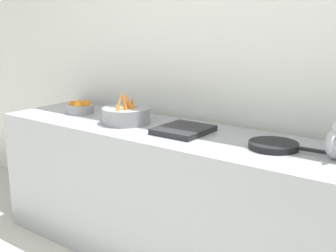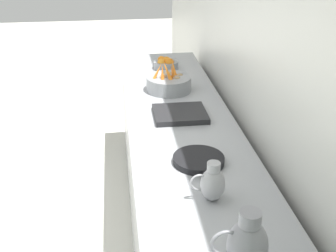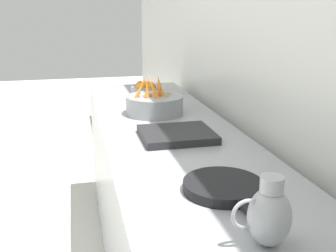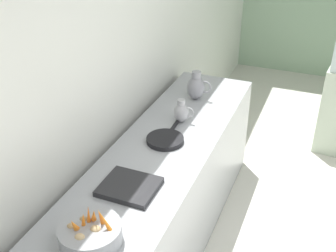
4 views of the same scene
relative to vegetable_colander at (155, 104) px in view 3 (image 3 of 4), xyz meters
name	(u,v)px [view 3 (image 3 of 4)]	position (x,y,z in m)	size (l,w,h in m)	color
prep_counter	(188,249)	(-0.01, 0.70, -0.52)	(0.69, 3.35, 0.92)	#9EA0A5
vegetable_colander	(155,104)	(0.00, 0.00, 0.00)	(0.33, 0.33, 0.23)	gray
orange_bowl	(146,90)	(-0.04, -0.52, -0.02)	(0.21, 0.21, 0.10)	gray
metal_pitcher_short	(269,215)	(-0.02, 1.40, 0.03)	(0.16, 0.11, 0.19)	#A3A3A8
counter_sink_basin	(177,135)	(-0.01, 0.47, -0.04)	(0.34, 0.30, 0.04)	#232326
skillet_on_counter	(224,187)	(-0.02, 1.07, -0.04)	(0.27, 0.45, 0.03)	black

